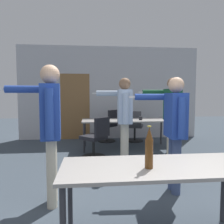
{
  "coord_description": "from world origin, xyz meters",
  "views": [
    {
      "loc": [
        -0.63,
        -1.5,
        1.39
      ],
      "look_at": [
        -0.26,
        2.19,
        1.1
      ],
      "focal_mm": 35.0,
      "sensor_mm": 36.0,
      "label": 1
    }
  ],
  "objects_px": {
    "person_far_watching": "(124,113)",
    "beer_bottle": "(149,148)",
    "office_chair_far_right": "(109,127)",
    "person_left_plaid": "(174,123)",
    "drink_cup": "(141,118)",
    "person_near_casual": "(172,111)",
    "person_center_tall": "(50,120)",
    "office_chair_near_pushed": "(96,139)",
    "office_chair_mid_tucked": "(134,127)"
  },
  "relations": [
    {
      "from": "person_far_watching",
      "to": "office_chair_mid_tucked",
      "type": "xyz_separation_m",
      "value": [
        0.64,
        2.07,
        -0.6
      ]
    },
    {
      "from": "person_left_plaid",
      "to": "beer_bottle",
      "type": "height_order",
      "value": "person_left_plaid"
    },
    {
      "from": "person_center_tall",
      "to": "person_far_watching",
      "type": "distance_m",
      "value": 1.92
    },
    {
      "from": "person_near_casual",
      "to": "office_chair_far_right",
      "type": "distance_m",
      "value": 2.34
    },
    {
      "from": "person_left_plaid",
      "to": "person_far_watching",
      "type": "bearing_deg",
      "value": 24.53
    },
    {
      "from": "person_far_watching",
      "to": "office_chair_near_pushed",
      "type": "height_order",
      "value": "person_far_watching"
    },
    {
      "from": "drink_cup",
      "to": "office_chair_far_right",
      "type": "bearing_deg",
      "value": 128.94
    },
    {
      "from": "person_center_tall",
      "to": "office_chair_far_right",
      "type": "bearing_deg",
      "value": -22.25
    },
    {
      "from": "office_chair_mid_tucked",
      "to": "office_chair_near_pushed",
      "type": "xyz_separation_m",
      "value": [
        -1.18,
        -1.58,
        -0.01
      ]
    },
    {
      "from": "person_far_watching",
      "to": "drink_cup",
      "type": "distance_m",
      "value": 1.38
    },
    {
      "from": "person_near_casual",
      "to": "person_left_plaid",
      "type": "distance_m",
      "value": 1.61
    },
    {
      "from": "beer_bottle",
      "to": "office_chair_near_pushed",
      "type": "bearing_deg",
      "value": 97.46
    },
    {
      "from": "person_near_casual",
      "to": "person_left_plaid",
      "type": "relative_size",
      "value": 1.07
    },
    {
      "from": "office_chair_near_pushed",
      "to": "beer_bottle",
      "type": "bearing_deg",
      "value": -128.02
    },
    {
      "from": "office_chair_mid_tucked",
      "to": "drink_cup",
      "type": "relative_size",
      "value": 10.83
    },
    {
      "from": "person_near_casual",
      "to": "person_center_tall",
      "type": "height_order",
      "value": "person_center_tall"
    },
    {
      "from": "person_center_tall",
      "to": "beer_bottle",
      "type": "xyz_separation_m",
      "value": [
        1.01,
        -0.93,
        -0.15
      ]
    },
    {
      "from": "office_chair_mid_tucked",
      "to": "drink_cup",
      "type": "height_order",
      "value": "office_chair_mid_tucked"
    },
    {
      "from": "person_center_tall",
      "to": "person_far_watching",
      "type": "bearing_deg",
      "value": -43.73
    },
    {
      "from": "person_left_plaid",
      "to": "drink_cup",
      "type": "distance_m",
      "value": 2.53
    },
    {
      "from": "person_center_tall",
      "to": "office_chair_near_pushed",
      "type": "distance_m",
      "value": 2.21
    },
    {
      "from": "person_near_casual",
      "to": "office_chair_mid_tucked",
      "type": "bearing_deg",
      "value": 13.09
    },
    {
      "from": "beer_bottle",
      "to": "person_left_plaid",
      "type": "bearing_deg",
      "value": 59.27
    },
    {
      "from": "person_far_watching",
      "to": "office_chair_far_right",
      "type": "xyz_separation_m",
      "value": [
        -0.12,
        2.13,
        -0.58
      ]
    },
    {
      "from": "person_far_watching",
      "to": "drink_cup",
      "type": "relative_size",
      "value": 20.21
    },
    {
      "from": "person_far_watching",
      "to": "office_chair_near_pushed",
      "type": "bearing_deg",
      "value": 51.78
    },
    {
      "from": "office_chair_near_pushed",
      "to": "person_left_plaid",
      "type": "bearing_deg",
      "value": -105.12
    },
    {
      "from": "office_chair_near_pushed",
      "to": "person_center_tall",
      "type": "bearing_deg",
      "value": -152.6
    },
    {
      "from": "person_left_plaid",
      "to": "beer_bottle",
      "type": "xyz_separation_m",
      "value": [
        -0.67,
        -1.14,
        -0.07
      ]
    },
    {
      "from": "office_chair_mid_tucked",
      "to": "person_near_casual",
      "type": "bearing_deg",
      "value": -57.61
    },
    {
      "from": "person_near_casual",
      "to": "office_chair_near_pushed",
      "type": "relative_size",
      "value": 1.93
    },
    {
      "from": "person_center_tall",
      "to": "office_chair_mid_tucked",
      "type": "distance_m",
      "value": 4.08
    },
    {
      "from": "office_chair_far_right",
      "to": "person_far_watching",
      "type": "bearing_deg",
      "value": -131.7
    },
    {
      "from": "person_near_casual",
      "to": "person_center_tall",
      "type": "distance_m",
      "value": 2.81
    },
    {
      "from": "person_far_watching",
      "to": "office_chair_mid_tucked",
      "type": "height_order",
      "value": "person_far_watching"
    },
    {
      "from": "person_center_tall",
      "to": "drink_cup",
      "type": "xyz_separation_m",
      "value": [
        1.79,
        2.73,
        -0.28
      ]
    },
    {
      "from": "person_center_tall",
      "to": "office_chair_far_right",
      "type": "relative_size",
      "value": 1.83
    },
    {
      "from": "person_left_plaid",
      "to": "office_chair_near_pushed",
      "type": "xyz_separation_m",
      "value": [
        -1.06,
        1.81,
        -0.57
      ]
    },
    {
      "from": "person_near_casual",
      "to": "drink_cup",
      "type": "distance_m",
      "value": 1.12
    },
    {
      "from": "person_left_plaid",
      "to": "office_chair_mid_tucked",
      "type": "xyz_separation_m",
      "value": [
        0.12,
        3.39,
        -0.56
      ]
    },
    {
      "from": "person_near_casual",
      "to": "office_chair_far_right",
      "type": "height_order",
      "value": "person_near_casual"
    },
    {
      "from": "person_far_watching",
      "to": "office_chair_near_pushed",
      "type": "relative_size",
      "value": 1.9
    },
    {
      "from": "office_chair_near_pushed",
      "to": "office_chair_far_right",
      "type": "bearing_deg",
      "value": 30.15
    },
    {
      "from": "person_far_watching",
      "to": "beer_bottle",
      "type": "height_order",
      "value": "person_far_watching"
    },
    {
      "from": "office_chair_far_right",
      "to": "beer_bottle",
      "type": "distance_m",
      "value": 4.61
    },
    {
      "from": "person_center_tall",
      "to": "beer_bottle",
      "type": "relative_size",
      "value": 4.72
    },
    {
      "from": "person_near_casual",
      "to": "person_far_watching",
      "type": "height_order",
      "value": "person_near_casual"
    },
    {
      "from": "person_near_casual",
      "to": "person_far_watching",
      "type": "relative_size",
      "value": 1.02
    },
    {
      "from": "person_left_plaid",
      "to": "person_center_tall",
      "type": "height_order",
      "value": "person_center_tall"
    },
    {
      "from": "office_chair_far_right",
      "to": "beer_bottle",
      "type": "height_order",
      "value": "beer_bottle"
    }
  ]
}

